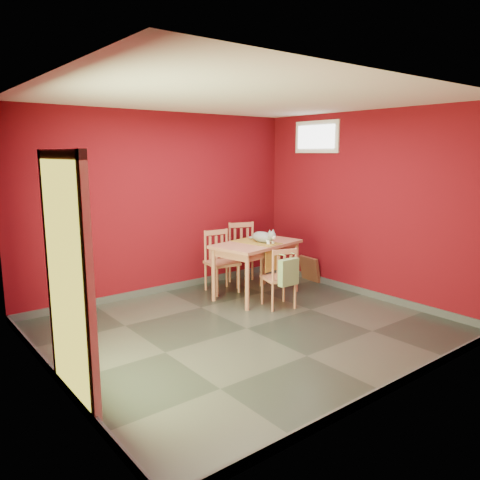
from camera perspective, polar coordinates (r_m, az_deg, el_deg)
ground at (r=5.78m, az=0.84°, el=-10.73°), size 4.50×4.50×0.00m
room_shell at (r=5.76m, az=0.84°, el=-10.26°), size 4.50×4.50×4.50m
doorway at (r=4.07m, az=-20.41°, el=-3.96°), size 0.06×1.01×2.13m
window at (r=7.65m, az=9.30°, el=12.30°), size 0.05×0.90×0.50m
outlet_plate at (r=8.14m, az=0.74°, el=-2.21°), size 0.08×0.02×0.12m
dining_table at (r=6.85m, az=2.02°, el=-1.14°), size 1.42×0.99×0.81m
table_runner at (r=6.75m, az=2.68°, el=-0.92°), size 0.47×0.77×0.36m
chair_far_left at (r=7.17m, az=-2.38°, el=-2.51°), size 0.49×0.49×0.94m
chair_far_right at (r=7.57m, az=0.53°, el=-1.60°), size 0.59×0.59×0.99m
chair_near at (r=6.43m, az=4.89°, el=-4.51°), size 0.49×0.49×0.85m
tote_bag at (r=6.23m, az=5.94°, el=-3.90°), size 0.30×0.18×0.42m
cat at (r=6.81m, az=2.78°, el=0.61°), size 0.44×0.51×0.23m
picture_frame at (r=7.87m, az=8.50°, el=-3.49°), size 0.17×0.42×0.41m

